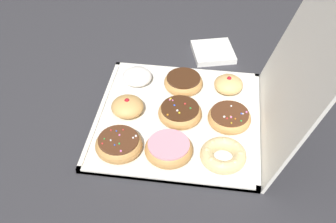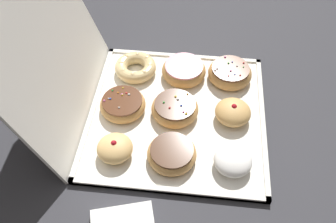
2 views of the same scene
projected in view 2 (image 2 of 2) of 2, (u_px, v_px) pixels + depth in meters
name	position (u px, v px, depth m)	size (l,w,h in m)	color
ground_plane	(177.00, 116.00, 0.93)	(3.00, 3.00, 0.00)	#333338
donut_box	(177.00, 115.00, 0.93)	(0.44, 0.44, 0.01)	white
box_lid_open	(46.00, 43.00, 0.79)	(0.44, 0.44, 0.01)	white
powdered_filled_donut_0	(233.00, 160.00, 0.81)	(0.09, 0.09, 0.04)	white
jelly_filled_donut_1	(233.00, 112.00, 0.90)	(0.09, 0.09, 0.05)	tan
sprinkle_donut_2	(230.00, 73.00, 0.99)	(0.12, 0.12, 0.04)	tan
chocolate_frosted_donut_3	(171.00, 153.00, 0.82)	(0.11, 0.11, 0.04)	tan
sprinkle_donut_4	(175.00, 110.00, 0.91)	(0.12, 0.12, 0.04)	tan
pink_frosted_donut_5	(184.00, 70.00, 0.99)	(0.12, 0.12, 0.04)	tan
jelly_filled_donut_6	(115.00, 148.00, 0.83)	(0.08, 0.08, 0.05)	#E5B770
sprinkle_donut_7	(123.00, 103.00, 0.92)	(0.12, 0.12, 0.04)	tan
cruller_donut_8	(136.00, 67.00, 1.00)	(0.12, 0.12, 0.04)	#EACC8C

